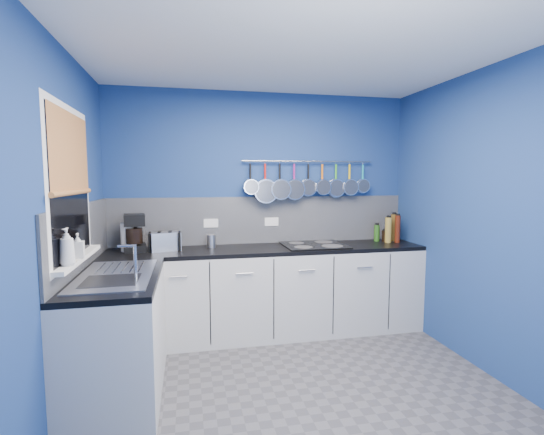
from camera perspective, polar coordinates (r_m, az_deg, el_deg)
name	(u,v)px	position (r m, az deg, el deg)	size (l,w,h in m)	color
floor	(300,396)	(3.20, 4.04, -24.44)	(3.20, 3.00, 0.02)	#47474C
ceiling	(302,43)	(2.92, 4.42, 23.90)	(3.20, 3.00, 0.02)	white
wall_back	(262,211)	(4.26, -1.48, 1.01)	(3.20, 0.02, 2.50)	navy
wall_front	(428,283)	(1.43, 21.60, -8.77)	(3.20, 0.02, 2.50)	navy
wall_left	(52,234)	(2.81, -29.19, -2.15)	(0.02, 3.00, 2.50)	navy
wall_right	(496,222)	(3.59, 29.71, -0.61)	(0.02, 3.00, 2.50)	navy
backsplash_back	(262,220)	(4.24, -1.42, -0.36)	(3.20, 0.02, 0.50)	gray
backsplash_left	(82,236)	(3.39, -25.78, -2.47)	(0.02, 1.80, 0.50)	gray
cabinet_run_back	(268,293)	(4.11, -0.64, -10.82)	(3.20, 0.60, 0.86)	#BCBCBA
worktop_back	(268,249)	(4.00, -0.65, -4.64)	(3.20, 0.60, 0.04)	black
cabinet_run_left	(118,338)	(3.22, -21.34, -15.94)	(0.60, 1.20, 0.86)	#BCBCBA
worktop_left	(116,278)	(3.09, -21.65, -8.14)	(0.60, 1.20, 0.04)	black
window_frame	(70,185)	(3.07, -27.19, 4.18)	(0.01, 1.00, 1.10)	white
window_glass	(71,185)	(3.06, -27.10, 4.18)	(0.01, 0.90, 1.00)	black
bamboo_blind	(70,152)	(3.07, -27.15, 8.39)	(0.01, 0.90, 0.55)	#BF884B
window_sill	(78,258)	(3.11, -26.32, -5.33)	(0.10, 0.98, 0.03)	white
sink_unit	(116,275)	(3.08, -21.66, -7.71)	(0.50, 0.95, 0.01)	silver
mixer_tap	(135,262)	(2.86, -19.18, -6.07)	(0.12, 0.08, 0.26)	silver
socket_left	(211,223)	(4.17, -8.84, -0.82)	(0.15, 0.01, 0.09)	white
socket_right	(272,222)	(4.25, -0.06, -0.62)	(0.15, 0.01, 0.09)	white
pot_rail	(308,161)	(4.31, 5.27, 8.10)	(0.02, 0.02, 1.45)	silver
soap_bottle_a	(67,247)	(2.79, -27.57, -3.78)	(0.09, 0.09, 0.24)	white
soap_bottle_b	(78,246)	(3.03, -26.31, -3.66)	(0.08, 0.08, 0.17)	white
paper_towel	(127,237)	(4.02, -20.23, -2.73)	(0.12, 0.12, 0.27)	white
coffee_maker	(134,233)	(3.97, -19.29, -2.14)	(0.20, 0.22, 0.36)	black
toaster	(165,241)	(3.95, -15.23, -3.36)	(0.28, 0.16, 0.18)	silver
canister	(211,241)	(4.04, -8.79, -3.39)	(0.09, 0.09, 0.13)	silver
hob	(314,245)	(4.13, 6.08, -3.97)	(0.63, 0.56, 0.01)	black
pan_0	(250,178)	(4.15, -3.15, 5.78)	(0.16, 0.11, 0.35)	silver
pan_1	(265,182)	(4.18, -0.99, 5.14)	(0.26, 0.09, 0.45)	silver
pan_2	(280,180)	(4.21, 1.14, 5.40)	(0.22, 0.10, 0.41)	silver
pan_3	(294,181)	(4.25, 3.23, 5.35)	(0.22, 0.07, 0.41)	silver
pan_4	(308,179)	(4.29, 5.29, 5.62)	(0.18, 0.05, 0.37)	silver
pan_5	(322,178)	(4.34, 7.30, 5.65)	(0.18, 0.08, 0.37)	silver
pan_6	(336,179)	(4.40, 9.25, 5.47)	(0.20, 0.06, 0.39)	silver
pan_7	(350,179)	(4.46, 11.17, 5.55)	(0.18, 0.08, 0.37)	silver
pan_8	(363,177)	(4.52, 13.03, 5.68)	(0.15, 0.05, 0.34)	silver
condiment_0	(394,228)	(4.60, 17.22, -1.41)	(0.07, 0.07, 0.30)	brown
condiment_1	(385,236)	(4.55, 15.99, -2.58)	(0.06, 0.06, 0.12)	black
condiment_2	(377,233)	(4.53, 14.93, -2.19)	(0.06, 0.06, 0.18)	#265919
condiment_3	(398,229)	(4.50, 17.72, -1.59)	(0.06, 0.06, 0.30)	#4C190C
condiment_4	(388,230)	(4.47, 16.49, -1.74)	(0.07, 0.07, 0.27)	olive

